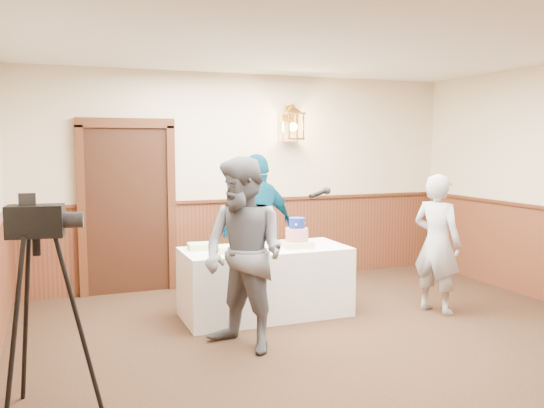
{
  "coord_description": "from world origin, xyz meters",
  "views": [
    {
      "loc": [
        -2.51,
        -3.87,
        1.89
      ],
      "look_at": [
        -0.34,
        1.7,
        1.25
      ],
      "focal_mm": 38.0,
      "sensor_mm": 36.0,
      "label": 1
    }
  ],
  "objects_px": {
    "sheet_cake_yellow": "(232,249)",
    "baker": "(437,244)",
    "tiered_cake": "(297,235)",
    "tv_camera_rig": "(40,324)",
    "sheet_cake_green": "(202,246)",
    "interviewer": "(244,255)",
    "assistant_p": "(259,227)",
    "display_table": "(265,282)"
  },
  "relations": [
    {
      "from": "interviewer",
      "to": "baker",
      "type": "bearing_deg",
      "value": 68.3
    },
    {
      "from": "sheet_cake_yellow",
      "to": "baker",
      "type": "distance_m",
      "value": 2.28
    },
    {
      "from": "display_table",
      "to": "tiered_cake",
      "type": "relative_size",
      "value": 5.33
    },
    {
      "from": "sheet_cake_yellow",
      "to": "tv_camera_rig",
      "type": "bearing_deg",
      "value": -139.89
    },
    {
      "from": "display_table",
      "to": "assistant_p",
      "type": "xyz_separation_m",
      "value": [
        0.15,
        0.62,
        0.51
      ]
    },
    {
      "from": "display_table",
      "to": "tiered_cake",
      "type": "height_order",
      "value": "tiered_cake"
    },
    {
      "from": "baker",
      "to": "display_table",
      "type": "bearing_deg",
      "value": 49.49
    },
    {
      "from": "tiered_cake",
      "to": "sheet_cake_yellow",
      "type": "distance_m",
      "value": 0.76
    },
    {
      "from": "display_table",
      "to": "tv_camera_rig",
      "type": "bearing_deg",
      "value": -143.91
    },
    {
      "from": "tiered_cake",
      "to": "interviewer",
      "type": "height_order",
      "value": "interviewer"
    },
    {
      "from": "tiered_cake",
      "to": "tv_camera_rig",
      "type": "height_order",
      "value": "tv_camera_rig"
    },
    {
      "from": "sheet_cake_yellow",
      "to": "display_table",
      "type": "bearing_deg",
      "value": 11.82
    },
    {
      "from": "tiered_cake",
      "to": "interviewer",
      "type": "bearing_deg",
      "value": -136.36
    },
    {
      "from": "tiered_cake",
      "to": "sheet_cake_green",
      "type": "xyz_separation_m",
      "value": [
        -1.01,
        0.23,
        -0.09
      ]
    },
    {
      "from": "sheet_cake_yellow",
      "to": "assistant_p",
      "type": "xyz_separation_m",
      "value": [
        0.56,
        0.71,
        0.1
      ]
    },
    {
      "from": "tiered_cake",
      "to": "interviewer",
      "type": "relative_size",
      "value": 0.19
    },
    {
      "from": "sheet_cake_yellow",
      "to": "baker",
      "type": "xyz_separation_m",
      "value": [
        2.22,
        -0.49,
        -0.01
      ]
    },
    {
      "from": "tv_camera_rig",
      "to": "sheet_cake_green",
      "type": "bearing_deg",
      "value": 56.28
    },
    {
      "from": "sheet_cake_yellow",
      "to": "tiered_cake",
      "type": "bearing_deg",
      "value": 1.63
    },
    {
      "from": "display_table",
      "to": "tv_camera_rig",
      "type": "distance_m",
      "value": 2.81
    },
    {
      "from": "assistant_p",
      "to": "interviewer",
      "type": "bearing_deg",
      "value": 45.16
    },
    {
      "from": "tiered_cake",
      "to": "tv_camera_rig",
      "type": "relative_size",
      "value": 0.23
    },
    {
      "from": "assistant_p",
      "to": "tv_camera_rig",
      "type": "bearing_deg",
      "value": 22.92
    },
    {
      "from": "display_table",
      "to": "assistant_p",
      "type": "relative_size",
      "value": 1.02
    },
    {
      "from": "baker",
      "to": "sheet_cake_green",
      "type": "bearing_deg",
      "value": 50.44
    },
    {
      "from": "sheet_cake_green",
      "to": "interviewer",
      "type": "distance_m",
      "value": 1.09
    },
    {
      "from": "tiered_cake",
      "to": "assistant_p",
      "type": "height_order",
      "value": "assistant_p"
    },
    {
      "from": "sheet_cake_green",
      "to": "interviewer",
      "type": "xyz_separation_m",
      "value": [
        0.11,
        -1.08,
        0.1
      ]
    },
    {
      "from": "sheet_cake_green",
      "to": "interviewer",
      "type": "relative_size",
      "value": 0.16
    },
    {
      "from": "interviewer",
      "to": "tv_camera_rig",
      "type": "relative_size",
      "value": 1.2
    },
    {
      "from": "interviewer",
      "to": "tv_camera_rig",
      "type": "distance_m",
      "value": 1.87
    },
    {
      "from": "tiered_cake",
      "to": "baker",
      "type": "bearing_deg",
      "value": -19.11
    },
    {
      "from": "baker",
      "to": "assistant_p",
      "type": "xyz_separation_m",
      "value": [
        -1.67,
        1.2,
        0.11
      ]
    },
    {
      "from": "sheet_cake_yellow",
      "to": "baker",
      "type": "height_order",
      "value": "baker"
    },
    {
      "from": "interviewer",
      "to": "assistant_p",
      "type": "height_order",
      "value": "interviewer"
    },
    {
      "from": "sheet_cake_yellow",
      "to": "assistant_p",
      "type": "distance_m",
      "value": 0.91
    },
    {
      "from": "tiered_cake",
      "to": "baker",
      "type": "relative_size",
      "value": 0.22
    },
    {
      "from": "sheet_cake_green",
      "to": "baker",
      "type": "relative_size",
      "value": 0.18
    },
    {
      "from": "assistant_p",
      "to": "tiered_cake",
      "type": "bearing_deg",
      "value": 85.44
    },
    {
      "from": "tv_camera_rig",
      "to": "tiered_cake",
      "type": "bearing_deg",
      "value": 38.94
    },
    {
      "from": "display_table",
      "to": "assistant_p",
      "type": "distance_m",
      "value": 0.82
    },
    {
      "from": "tiered_cake",
      "to": "sheet_cake_green",
      "type": "bearing_deg",
      "value": 167.26
    }
  ]
}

